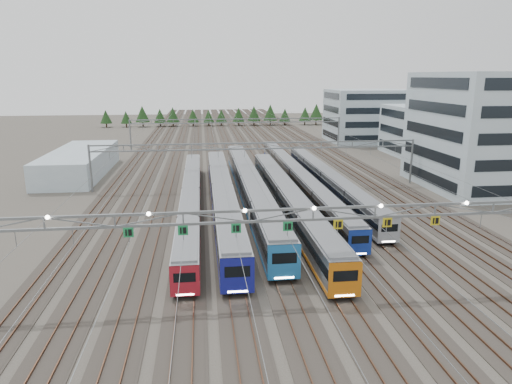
{
  "coord_description": "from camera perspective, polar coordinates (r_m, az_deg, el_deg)",
  "views": [
    {
      "loc": [
        -9.43,
        -37.07,
        18.97
      ],
      "look_at": [
        -2.28,
        23.02,
        3.5
      ],
      "focal_mm": 32.0,
      "sensor_mm": 36.0,
      "label": 1
    }
  ],
  "objects": [
    {
      "name": "ground",
      "position": [
        42.7,
        6.86,
        -12.15
      ],
      "size": [
        400.0,
        400.0,
        0.0
      ],
      "primitive_type": "plane",
      "color": "#47423A",
      "rests_on": "ground"
    },
    {
      "name": "track_bed",
      "position": [
        138.5,
        -2.85,
        7.07
      ],
      "size": [
        54.0,
        260.0,
        5.42
      ],
      "color": "#2D2823",
      "rests_on": "ground"
    },
    {
      "name": "train_b",
      "position": [
        66.02,
        -4.24,
        -0.4
      ],
      "size": [
        3.01,
        55.58,
        3.93
      ],
      "color": "black",
      "rests_on": "ground"
    },
    {
      "name": "train_a",
      "position": [
        66.36,
        -8.13,
        -0.69
      ],
      "size": [
        2.58,
        55.95,
        3.36
      ],
      "color": "black",
      "rests_on": "ground"
    },
    {
      "name": "train_f",
      "position": [
        76.89,
        8.99,
        1.38
      ],
      "size": [
        2.63,
        51.26,
        3.42
      ],
      "color": "black",
      "rests_on": "ground"
    },
    {
      "name": "depot_bldg_mid",
      "position": [
        119.95,
        19.65,
        7.28
      ],
      "size": [
        14.0,
        16.0,
        11.9
      ],
      "primitive_type": "cube",
      "color": "#A8BCC8",
      "rests_on": "ground"
    },
    {
      "name": "train_e",
      "position": [
        79.53,
        5.11,
        1.9
      ],
      "size": [
        2.57,
        65.27,
        3.34
      ],
      "color": "black",
      "rests_on": "ground"
    },
    {
      "name": "train_c",
      "position": [
        70.56,
        -0.76,
        0.67
      ],
      "size": [
        3.14,
        59.92,
        4.09
      ],
      "color": "black",
      "rests_on": "ground"
    },
    {
      "name": "treeline",
      "position": [
        179.84,
        -3.09,
        9.62
      ],
      "size": [
        100.1,
        5.6,
        7.02
      ],
      "color": "#332114",
      "rests_on": "ground"
    },
    {
      "name": "west_shed",
      "position": [
        96.65,
        -21.19,
        3.46
      ],
      "size": [
        10.0,
        30.0,
        4.69
      ],
      "primitive_type": "cube",
      "color": "#A8BCC8",
      "rests_on": "ground"
    },
    {
      "name": "depot_bldg_south",
      "position": [
        87.13,
        26.41,
        6.81
      ],
      "size": [
        18.0,
        22.0,
        19.57
      ],
      "primitive_type": "cube",
      "color": "#A8BCC8",
      "rests_on": "ground"
    },
    {
      "name": "depot_bldg_north",
      "position": [
        140.16,
        13.7,
        9.26
      ],
      "size": [
        22.0,
        18.0,
        15.06
      ],
      "primitive_type": "cube",
      "color": "#A8BCC8",
      "rests_on": "ground"
    },
    {
      "name": "train_d",
      "position": [
        64.46,
        3.89,
        -0.8
      ],
      "size": [
        2.94,
        53.83,
        3.83
      ],
      "color": "black",
      "rests_on": "ground"
    },
    {
      "name": "gantry_near",
      "position": [
        39.93,
        7.13,
        -3.09
      ],
      "size": [
        56.36,
        0.61,
        8.08
      ],
      "color": "slate",
      "rests_on": "ground"
    },
    {
      "name": "gantry_far",
      "position": [
        123.08,
        -2.39,
        8.46
      ],
      "size": [
        56.36,
        0.36,
        8.0
      ],
      "color": "slate",
      "rests_on": "ground"
    },
    {
      "name": "gantry_mid",
      "position": [
        78.66,
        0.19,
        5.13
      ],
      "size": [
        56.36,
        0.36,
        8.0
      ],
      "color": "slate",
      "rests_on": "ground"
    }
  ]
}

